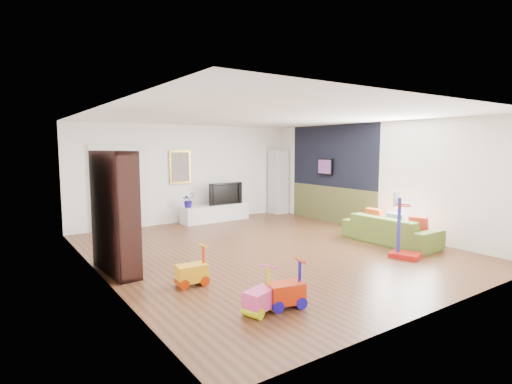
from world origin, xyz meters
TOP-DOWN VIEW (x-y plane):
  - floor at (0.00, 0.00)m, footprint 6.50×7.50m
  - ceiling at (0.00, 0.00)m, footprint 6.50×7.50m
  - wall_back at (0.00, 3.75)m, footprint 6.50×0.00m
  - wall_front at (0.00, -3.75)m, footprint 6.50×0.00m
  - wall_left at (-3.25, 0.00)m, footprint 0.00×7.50m
  - wall_right at (3.25, 0.00)m, footprint 0.00×7.50m
  - navy_accent at (3.23, 1.40)m, footprint 0.01×3.20m
  - olive_wainscot at (3.23, 1.40)m, footprint 0.01×3.20m
  - doorway at (-1.90, 3.71)m, footprint 1.45×0.06m
  - painting_back at (-0.25, 3.71)m, footprint 0.62×0.06m
  - artwork_right at (3.17, 1.60)m, footprint 0.04×0.56m
  - media_console at (0.64, 3.38)m, footprint 2.01×0.60m
  - tall_cabinet at (2.96, 3.46)m, footprint 0.48×0.48m
  - bookshelf at (-2.98, 0.23)m, footprint 0.45×1.41m
  - sofa at (2.52, -1.11)m, footprint 0.84×2.08m
  - basketball_hoop at (1.80, -2.01)m, footprint 0.59×0.65m
  - ride_on_yellow at (-2.22, -1.10)m, footprint 0.47×0.31m
  - ride_on_orange at (-1.58, -2.57)m, footprint 0.52×0.39m
  - ride_on_pink at (-1.96, -2.53)m, footprint 0.49×0.39m
  - child at (-1.78, 3.17)m, footprint 0.31×0.23m
  - tv at (0.94, 3.39)m, footprint 1.08×0.18m
  - vase_plant at (-0.18, 3.37)m, footprint 0.43×0.40m
  - pillow_left at (2.68, -1.68)m, footprint 0.19×0.38m
  - pillow_center at (2.68, -1.12)m, footprint 0.15×0.38m
  - pillow_right at (2.70, -0.54)m, footprint 0.12×0.41m

SIDE VIEW (x-z plane):
  - floor at x=0.00m, z-range 0.00..0.00m
  - media_console at x=0.64m, z-range 0.00..0.46m
  - ride_on_pink at x=-1.96m, z-range 0.00..0.58m
  - sofa at x=2.52m, z-range 0.00..0.60m
  - ride_on_yellow at x=-2.22m, z-range 0.00..0.61m
  - ride_on_orange at x=-1.58m, z-range 0.00..0.63m
  - child at x=-1.78m, z-range 0.00..0.79m
  - pillow_center at x=2.68m, z-range 0.29..0.66m
  - pillow_left at x=2.68m, z-range 0.29..0.66m
  - pillow_right at x=2.70m, z-range 0.27..0.68m
  - olive_wainscot at x=3.23m, z-range 0.00..1.00m
  - basketball_hoop at x=1.80m, z-range 0.00..1.28m
  - vase_plant at x=-0.18m, z-range 0.46..0.88m
  - tv at x=0.94m, z-range 0.46..1.09m
  - tall_cabinet at x=2.96m, z-range 0.00..2.01m
  - bookshelf at x=-2.98m, z-range 0.00..2.04m
  - doorway at x=-1.90m, z-range 0.00..2.10m
  - wall_back at x=0.00m, z-range 0.00..2.70m
  - wall_front at x=0.00m, z-range 0.00..2.70m
  - wall_left at x=-3.25m, z-range 0.00..2.70m
  - wall_right at x=3.25m, z-range 0.00..2.70m
  - artwork_right at x=3.17m, z-range 1.32..1.78m
  - painting_back at x=-0.25m, z-range 1.09..2.01m
  - navy_accent at x=3.23m, z-range 1.00..2.70m
  - ceiling at x=0.00m, z-range 2.70..2.70m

